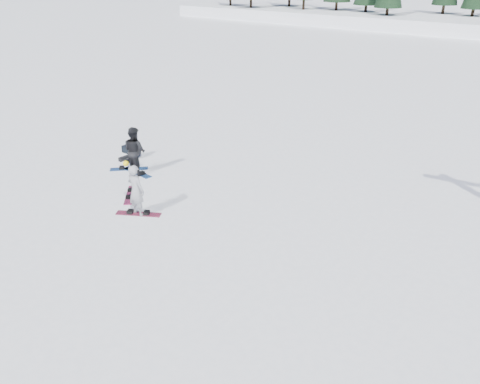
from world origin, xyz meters
name	(u,v)px	position (x,y,z in m)	size (l,w,h in m)	color
ground	(177,218)	(0.00, 0.00, 0.00)	(420.00, 420.00, 0.00)	white
snowboarder_woman	(136,190)	(-1.20, -0.57, 0.89)	(0.64, 0.42, 1.90)	#A2A2A7
snowboarder_man	(135,151)	(-3.80, 1.72, 0.94)	(0.92, 0.71, 1.89)	black
seated_rider	(134,151)	(-5.09, 2.74, 0.32)	(0.63, 1.01, 0.84)	black
gear_bag	(128,149)	(-5.79, 3.00, 0.15)	(0.45, 0.30, 0.30)	black
snowboard_woman	(139,214)	(-1.20, -0.57, 0.01)	(1.50, 0.28, 0.03)	#982141
snowboard_man	(137,173)	(-3.80, 1.72, 0.01)	(1.50, 0.28, 0.03)	#1A4C92
snowboard_loose_a	(129,169)	(-4.34, 1.78, 0.01)	(1.50, 0.28, 0.03)	navy
snowboard_loose_b	(130,195)	(-2.49, 0.21, 0.01)	(1.50, 0.28, 0.03)	#901F4D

